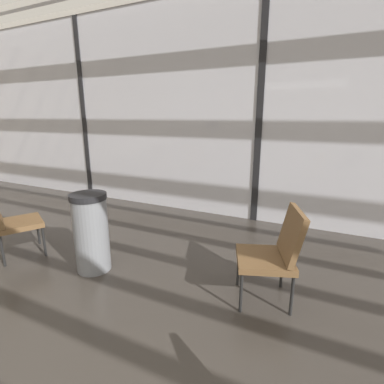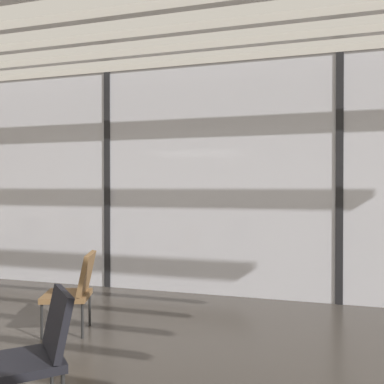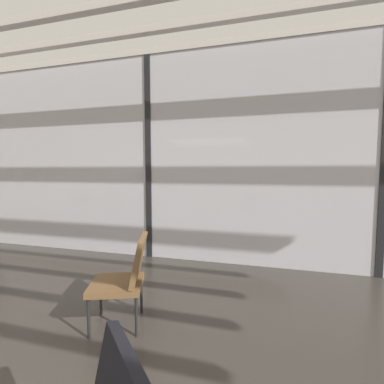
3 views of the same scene
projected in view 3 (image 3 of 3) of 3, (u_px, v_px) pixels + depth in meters
name	position (u px, v px, depth m)	size (l,w,h in m)	color
glass_curtain_wall	(149.00, 158.00, 4.67)	(14.00, 0.08, 3.42)	silver
window_mullion_1	(149.00, 158.00, 4.67)	(0.10, 0.12, 3.42)	black
window_mullion_2	(384.00, 155.00, 3.74)	(0.10, 0.12, 3.42)	black
parked_airplane	(174.00, 161.00, 9.40)	(11.43, 3.67, 3.67)	#B2BCD6
lounge_chair_4	(126.00, 275.00, 2.62)	(0.66, 0.63, 0.87)	brown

